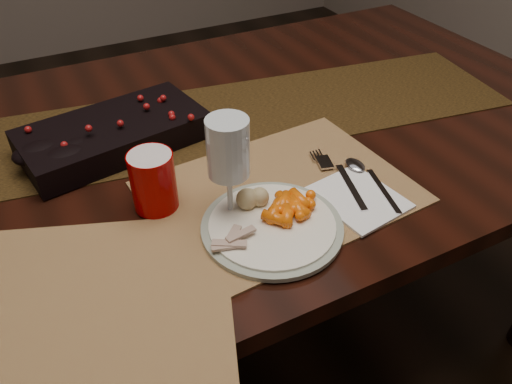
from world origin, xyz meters
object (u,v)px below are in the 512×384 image
turkey_shreds (231,235)px  red_cup (153,181)px  placemat_main (279,192)px  centerpiece (113,130)px  napkin (358,198)px  wine_glass (229,172)px  dinner_plate (272,226)px  mashed_potatoes (260,191)px  baby_carrots (291,216)px  dining_table (219,256)px

turkey_shreds → red_cup: red_cup is taller
placemat_main → turkey_shreds: (-0.14, -0.09, 0.02)m
centerpiece → napkin: (0.34, -0.38, -0.03)m
red_cup → wine_glass: size_ratio=0.56×
dinner_plate → mashed_potatoes: (0.01, 0.06, 0.03)m
baby_carrots → wine_glass: 0.13m
dining_table → dinner_plate: size_ratio=7.57×
dinner_plate → napkin: bearing=-0.3°
centerpiece → red_cup: bearing=-86.5°
placemat_main → red_cup: red_cup is taller
dinner_plate → mashed_potatoes: 0.07m
turkey_shreds → placemat_main: bearing=32.5°
napkin → red_cup: red_cup is taller
mashed_potatoes → napkin: 0.18m
dining_table → baby_carrots: bearing=-90.0°
turkey_shreds → napkin: turkey_shreds is taller
dinner_plate → wine_glass: 0.12m
napkin → dinner_plate: bearing=171.3°
napkin → red_cup: bearing=147.1°
dining_table → centerpiece: size_ratio=4.95×
napkin → wine_glass: size_ratio=0.80×
dinner_plate → red_cup: red_cup is taller
dining_table → turkey_shreds: size_ratio=26.09×
dinner_plate → napkin: 0.17m
turkey_shreds → mashed_potatoes: bearing=36.3°
centerpiece → mashed_potatoes: size_ratio=4.41×
centerpiece → wine_glass: bearing=-68.9°
turkey_shreds → centerpiece: bearing=103.0°
wine_glass → mashed_potatoes: bearing=-7.5°
dining_table → centerpiece: (-0.19, 0.05, 0.41)m
placemat_main → wine_glass: 0.14m
turkey_shreds → wine_glass: (0.03, 0.07, 0.07)m
dining_table → wine_glass: (-0.08, -0.26, 0.47)m
turkey_shreds → red_cup: (-0.07, 0.15, 0.03)m
mashed_potatoes → red_cup: red_cup is taller
mashed_potatoes → centerpiece: bearing=118.6°
dining_table → red_cup: 0.50m
baby_carrots → napkin: baby_carrots is taller
dining_table → napkin: (0.15, -0.33, 0.38)m
mashed_potatoes → wine_glass: size_ratio=0.43×
red_cup → dining_table: bearing=45.0°
centerpiece → mashed_potatoes: (0.17, -0.32, 0.00)m
dinner_plate → napkin: dinner_plate is taller
wine_glass → centerpiece: bearing=111.1°
centerpiece → turkey_shreds: centerpiece is taller
dining_table → wine_glass: bearing=-105.9°
dinner_plate → red_cup: size_ratio=2.23×
centerpiece → baby_carrots: (0.19, -0.39, -0.01)m
dining_table → turkey_shreds: turkey_shreds is taller
baby_carrots → napkin: bearing=3.8°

